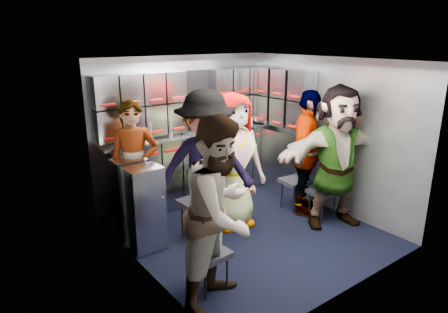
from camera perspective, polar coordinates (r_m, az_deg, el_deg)
floor at (r=5.11m, az=3.34°, el=-10.64°), size 3.00×3.00×0.00m
wall_back at (r=5.90m, az=-5.90°, el=3.98°), size 2.80×0.04×2.10m
wall_left at (r=4.00m, az=-11.98°, el=-2.60°), size 0.04×3.00×2.10m
wall_right at (r=5.70m, az=14.39°, el=3.06°), size 0.04×3.00×2.10m
ceiling at (r=4.54m, az=3.80°, el=13.58°), size 2.80×3.00×0.02m
cart_bank_back at (r=5.88m, az=-4.69°, el=-1.66°), size 2.68×0.38×0.99m
cart_bank_left at (r=4.75m, az=-12.18°, el=-6.60°), size 0.38×0.76×0.99m
counter at (r=5.74m, az=-4.81°, el=3.27°), size 2.68×0.42×0.03m
locker_bank_back at (r=5.70m, az=-5.25°, el=8.03°), size 2.68×0.28×0.82m
locker_bank_right at (r=5.96m, az=8.52°, el=8.31°), size 0.28×1.00×0.82m
right_cabinet at (r=6.12m, az=8.79°, el=-1.02°), size 0.28×1.20×1.00m
coffee_niche at (r=5.84m, az=-4.04°, el=8.09°), size 0.46×0.16×0.84m
red_latch_strip at (r=5.61m, az=-3.69°, el=1.55°), size 2.60×0.02×0.03m
jump_seat_near_left at (r=3.90m, az=-2.06°, el=-13.99°), size 0.37×0.35×0.41m
jump_seat_mid_left at (r=4.83m, az=-3.79°, el=-6.84°), size 0.42×0.40×0.47m
jump_seat_center at (r=5.26m, az=0.03°, el=-4.79°), size 0.40×0.38×0.47m
jump_seat_mid_right at (r=5.70m, az=10.10°, el=-3.71°), size 0.40×0.39×0.43m
jump_seat_near_right at (r=5.47m, az=13.91°, el=-5.15°), size 0.38×0.36×0.40m
attendant_standing at (r=5.00m, az=-12.66°, el=-1.52°), size 0.71×0.63×1.63m
attendant_arc_a at (r=3.53m, az=-0.47°, el=-8.03°), size 1.06×0.97×1.74m
attendant_arc_b at (r=4.51m, az=-2.65°, el=-1.94°), size 1.34×1.09×1.81m
attendant_arc_c at (r=4.98m, az=1.27°, el=-0.65°), size 0.91×0.66×1.72m
attendant_arc_d at (r=5.44m, az=11.72°, el=0.41°), size 1.07×0.87×1.70m
attendant_arc_e at (r=5.19m, az=15.86°, el=-0.04°), size 1.75×1.17×1.81m
bottle_left at (r=5.35m, az=-10.56°, el=3.62°), size 0.07×0.07×0.25m
bottle_mid at (r=5.49m, az=-7.68°, el=4.17°), size 0.06×0.06×0.27m
bottle_right at (r=6.03m, az=0.67°, el=5.40°), size 0.06×0.06×0.26m
cup_left at (r=5.33m, az=-11.14°, el=2.63°), size 0.09×0.09×0.09m
cup_right at (r=6.29m, az=3.77°, el=5.15°), size 0.08×0.08×0.11m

